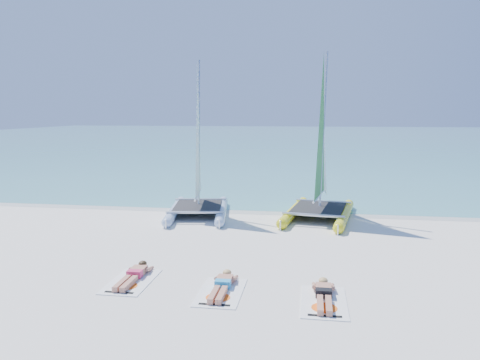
% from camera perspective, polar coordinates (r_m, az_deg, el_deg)
% --- Properties ---
extents(ground, '(140.00, 140.00, 0.00)m').
position_cam_1_polar(ground, '(14.54, 1.61, -8.37)').
color(ground, silver).
rests_on(ground, ground).
extents(sea, '(140.00, 115.00, 0.01)m').
position_cam_1_polar(sea, '(76.95, 7.47, 5.16)').
color(sea, '#6BB3AF').
rests_on(sea, ground).
extents(wet_sand_strip, '(140.00, 1.40, 0.01)m').
position_cam_1_polar(wet_sand_strip, '(19.84, 3.58, -3.83)').
color(wet_sand_strip, silver).
rests_on(wet_sand_strip, ground).
extents(catamaran_blue, '(2.99, 5.08, 6.53)m').
position_cam_1_polar(catamaran_blue, '(18.95, -5.17, 1.55)').
color(catamaran_blue, '#A6BBDA').
rests_on(catamaran_blue, ground).
extents(catamaran_yellow, '(3.13, 5.49, 6.82)m').
position_cam_1_polar(catamaran_yellow, '(18.97, 9.91, 2.07)').
color(catamaran_yellow, yellow).
rests_on(catamaran_yellow, ground).
extents(towel_a, '(1.00, 1.85, 0.02)m').
position_cam_1_polar(towel_a, '(12.15, -13.11, -11.95)').
color(towel_a, white).
rests_on(towel_a, ground).
extents(sunbather_a, '(0.37, 1.73, 0.26)m').
position_cam_1_polar(sunbather_a, '(12.29, -12.79, -11.17)').
color(sunbather_a, tan).
rests_on(sunbather_a, towel_a).
extents(towel_b, '(1.00, 1.85, 0.02)m').
position_cam_1_polar(towel_b, '(11.21, -2.34, -13.49)').
color(towel_b, white).
rests_on(towel_b, ground).
extents(sunbather_b, '(0.37, 1.73, 0.26)m').
position_cam_1_polar(sunbather_b, '(11.35, -2.16, -12.63)').
color(sunbather_b, tan).
rests_on(sunbather_b, towel_b).
extents(towel_c, '(1.00, 1.85, 0.02)m').
position_cam_1_polar(towel_c, '(10.84, 10.19, -14.42)').
color(towel_c, white).
rests_on(towel_c, ground).
extents(sunbather_c, '(0.37, 1.73, 0.26)m').
position_cam_1_polar(sunbather_c, '(10.98, 10.18, -13.50)').
color(sunbather_c, tan).
rests_on(sunbather_c, towel_c).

